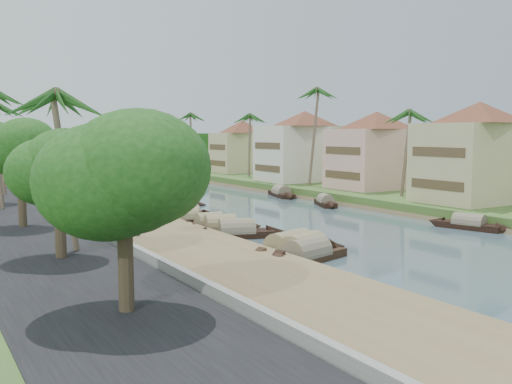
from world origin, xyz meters
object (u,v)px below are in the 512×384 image
building_near (478,151)px  sampan_0 (306,255)px  sampan_1 (304,253)px  person_near (138,224)px  bridge (93,166)px

building_near → sampan_0: building_near is taller
sampan_1 → person_near: size_ratio=5.46×
building_near → person_near: (-35.89, 1.44, -4.76)m
building_near → sampan_0: (-28.34, -8.92, -5.97)m
bridge → building_near: size_ratio=1.89×
sampan_0 → building_near: bearing=2.7°
sampan_1 → building_near: bearing=-4.0°
building_near → sampan_1: 29.93m
building_near → sampan_0: 30.31m
bridge → sampan_1: bearing=-96.3°
bridge → sampan_1: 82.83m
building_near → sampan_1: size_ratio=1.64×
building_near → person_near: bearing=177.7°
bridge → building_near: building_near is taller
sampan_0 → sampan_1: (0.21, 0.61, 0.01)m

